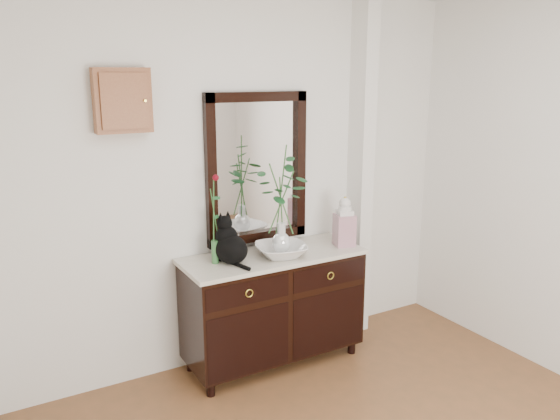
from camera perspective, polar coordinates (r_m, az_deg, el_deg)
wall_back at (r=3.98m, az=-3.75°, el=2.98°), size 3.60×0.04×2.70m
pilaster at (r=4.44m, az=8.41°, el=3.99°), size 0.12×0.20×2.70m
sideboard at (r=4.07m, az=-0.71°, el=-9.66°), size 1.33×0.52×0.82m
wall_mirror at (r=4.00m, az=-2.40°, el=4.35°), size 0.80×0.06×1.10m
key_cabinet at (r=3.59m, az=-16.14°, el=10.92°), size 0.35×0.10×0.40m
cat at (r=3.73m, az=-5.19°, el=-3.10°), size 0.30×0.33×0.33m
lotus_bowl at (r=3.88m, az=0.12°, el=-4.25°), size 0.43×0.43×0.09m
vase_branches at (r=3.78m, az=0.13°, el=1.09°), size 0.50×0.50×0.79m
bud_vase_rose at (r=3.69m, az=-6.92°, el=-0.93°), size 0.09×0.09×0.63m
ginger_jar at (r=4.12m, az=6.75°, el=-1.14°), size 0.18×0.18×0.38m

